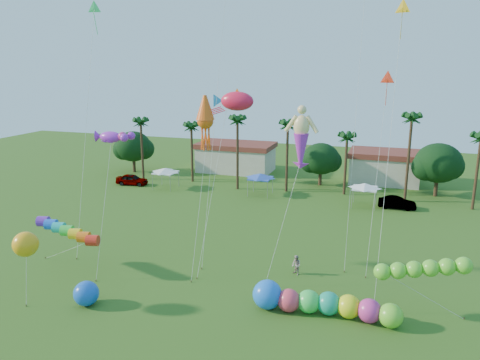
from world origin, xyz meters
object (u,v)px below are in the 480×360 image
(caterpillar_inflatable, at_px, (320,303))
(blue_ball, at_px, (86,293))
(car_b, at_px, (397,203))
(spectator_b, at_px, (296,265))
(car_a, at_px, (132,180))

(caterpillar_inflatable, bearing_deg, blue_ball, -168.29)
(car_b, distance_m, spectator_b, 24.01)
(spectator_b, distance_m, blue_ball, 17.22)
(car_b, bearing_deg, caterpillar_inflatable, 168.22)
(car_a, xyz_separation_m, blue_ball, (15.75, -32.66, 0.14))
(spectator_b, bearing_deg, car_a, -175.62)
(car_a, xyz_separation_m, car_b, (37.81, 0.06, -0.05))
(car_a, distance_m, caterpillar_inflatable, 43.34)
(car_b, height_order, spectator_b, spectator_b)
(spectator_b, height_order, blue_ball, blue_ball)
(car_b, xyz_separation_m, spectator_b, (-8.15, -22.58, 0.11))
(car_b, xyz_separation_m, caterpillar_inflatable, (-5.20, -28.62, 0.16))
(car_a, relative_size, caterpillar_inflatable, 0.44)
(blue_ball, bearing_deg, spectator_b, 36.11)
(car_b, distance_m, blue_ball, 39.47)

